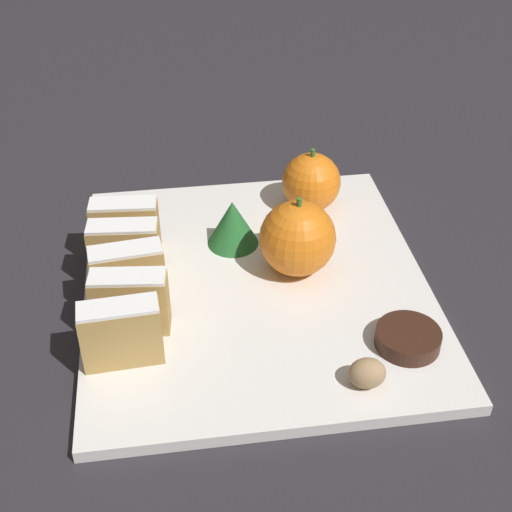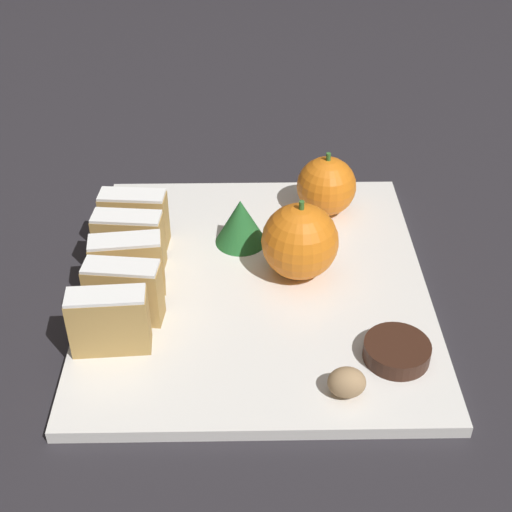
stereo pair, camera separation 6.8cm
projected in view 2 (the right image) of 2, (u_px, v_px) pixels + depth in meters
ground_plane at (256, 290)px, 0.71m from camera, size 6.00×6.00×0.00m
serving_platter at (256, 285)px, 0.70m from camera, size 0.33×0.37×0.01m
stollen_slice_front at (109, 321)px, 0.61m from camera, size 0.07×0.03×0.06m
stollen_slice_second at (124, 292)px, 0.64m from camera, size 0.07×0.03×0.06m
stollen_slice_third at (127, 265)px, 0.67m from camera, size 0.07×0.03×0.06m
stollen_slice_fourth at (129, 241)px, 0.70m from camera, size 0.07×0.03×0.06m
stollen_slice_fifth at (135, 219)px, 0.73m from camera, size 0.07×0.03×0.06m
orange_near at (326, 186)px, 0.78m from camera, size 0.07×0.07×0.07m
orange_far at (300, 241)px, 0.69m from camera, size 0.08×0.08×0.08m
walnut at (347, 382)px, 0.57m from camera, size 0.03×0.03×0.03m
chocolate_cookie at (397, 351)px, 0.61m from camera, size 0.06×0.06×0.02m
evergreen_sprig at (240, 222)px, 0.74m from camera, size 0.05×0.05×0.05m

